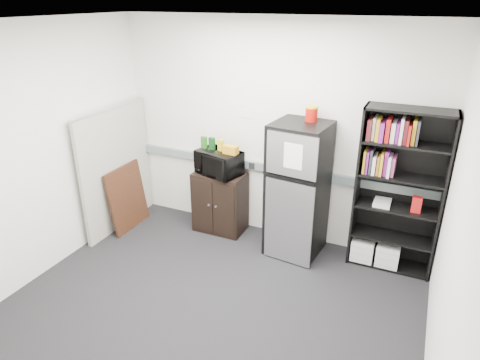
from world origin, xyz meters
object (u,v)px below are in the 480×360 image
Objects in this scene: bookshelf at (397,188)px; cubicle_partition at (117,169)px; refrigerator at (297,190)px; microwave at (219,163)px; cabinet at (220,202)px.

cubicle_partition is (-3.41, -0.49, -0.16)m from bookshelf.
bookshelf reaches higher than refrigerator.
cubicle_partition is 2.98× the size of microwave.
refrigerator reaches higher than cabinet.
refrigerator is at bearing -4.33° from cabinet.
bookshelf is at bearing 8.13° from cubicle_partition.
cubicle_partition is 1.41m from cabinet.
refrigerator is at bearing 11.44° from microwave.
cabinet is at bearing -178.23° from bookshelf.
refrigerator is (1.06, -0.06, -0.16)m from microwave.
bookshelf is 3.45m from cubicle_partition.
cabinet is (-2.12, -0.07, -0.57)m from bookshelf.
cabinet is at bearing 104.92° from microwave.
cabinet is 0.56m from microwave.
microwave reaches higher than cabinet.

